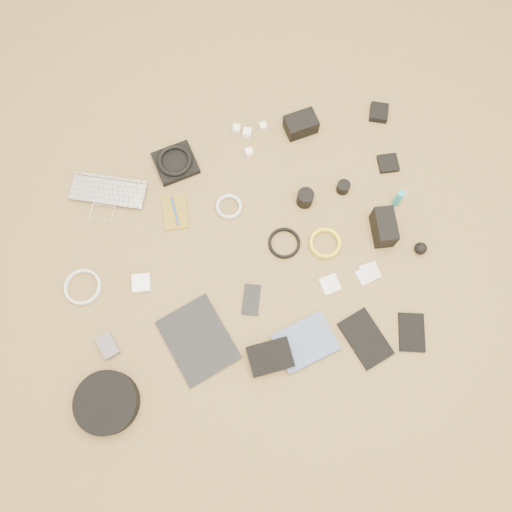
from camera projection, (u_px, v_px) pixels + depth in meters
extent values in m
cube|color=brown|center=(253.00, 256.00, 1.92)|extent=(4.00, 4.00, 0.04)
imported|color=silver|center=(106.00, 201.00, 1.96)|extent=(0.35, 0.31, 0.02)
cube|color=black|center=(176.00, 163.00, 2.00)|extent=(0.18, 0.17, 0.03)
torus|color=black|center=(175.00, 160.00, 1.98)|extent=(0.18, 0.18, 0.02)
cube|color=white|center=(247.00, 133.00, 2.04)|extent=(0.04, 0.04, 0.03)
cube|color=white|center=(237.00, 129.00, 2.05)|extent=(0.04, 0.04, 0.03)
cube|color=white|center=(263.00, 126.00, 2.05)|extent=(0.03, 0.03, 0.03)
cube|color=white|center=(249.00, 152.00, 2.02)|extent=(0.03, 0.03, 0.03)
cube|color=black|center=(301.00, 124.00, 2.03)|extent=(0.13, 0.10, 0.07)
cube|color=black|center=(379.00, 112.00, 2.07)|extent=(0.10, 0.10, 0.03)
cube|color=olive|center=(175.00, 212.00, 1.95)|extent=(0.11, 0.16, 0.01)
cylinder|color=#1442A6|center=(175.00, 211.00, 1.94)|extent=(0.01, 0.12, 0.01)
torus|color=silver|center=(229.00, 207.00, 1.95)|extent=(0.12, 0.12, 0.01)
cylinder|color=black|center=(305.00, 198.00, 1.93)|extent=(0.09, 0.09, 0.07)
cylinder|color=black|center=(343.00, 187.00, 1.96)|extent=(0.06, 0.06, 0.05)
cube|color=black|center=(388.00, 163.00, 2.01)|extent=(0.09, 0.09, 0.02)
cube|color=white|center=(142.00, 283.00, 1.86)|extent=(0.08, 0.08, 0.03)
torus|color=silver|center=(83.00, 287.00, 1.86)|extent=(0.15, 0.15, 0.01)
torus|color=black|center=(284.00, 244.00, 1.91)|extent=(0.16, 0.16, 0.01)
torus|color=yellow|center=(325.00, 244.00, 1.91)|extent=(0.13, 0.13, 0.01)
cube|color=black|center=(384.00, 227.00, 1.88)|extent=(0.09, 0.14, 0.10)
cylinder|color=teal|center=(398.00, 199.00, 1.92)|extent=(0.03, 0.03, 0.10)
cube|color=#5A5B60|center=(108.00, 346.00, 1.79)|extent=(0.08, 0.10, 0.02)
cube|color=black|center=(198.00, 340.00, 1.80)|extent=(0.28, 0.32, 0.01)
cube|color=black|center=(251.00, 300.00, 1.85)|extent=(0.10, 0.13, 0.01)
cube|color=silver|center=(330.00, 284.00, 1.86)|extent=(0.07, 0.07, 0.01)
cube|color=silver|center=(365.00, 276.00, 1.88)|extent=(0.07, 0.07, 0.01)
cube|color=silver|center=(370.00, 272.00, 1.88)|extent=(0.07, 0.07, 0.01)
sphere|color=black|center=(421.00, 248.00, 1.89)|extent=(0.06, 0.06, 0.05)
cylinder|color=black|center=(107.00, 403.00, 1.72)|extent=(0.26, 0.26, 0.06)
cube|color=black|center=(270.00, 357.00, 1.77)|extent=(0.15, 0.11, 0.04)
imported|color=#48597A|center=(315.00, 362.00, 1.78)|extent=(0.23, 0.19, 0.02)
cube|color=black|center=(366.00, 339.00, 1.80)|extent=(0.17, 0.22, 0.01)
cube|color=black|center=(412.00, 332.00, 1.81)|extent=(0.13, 0.16, 0.01)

